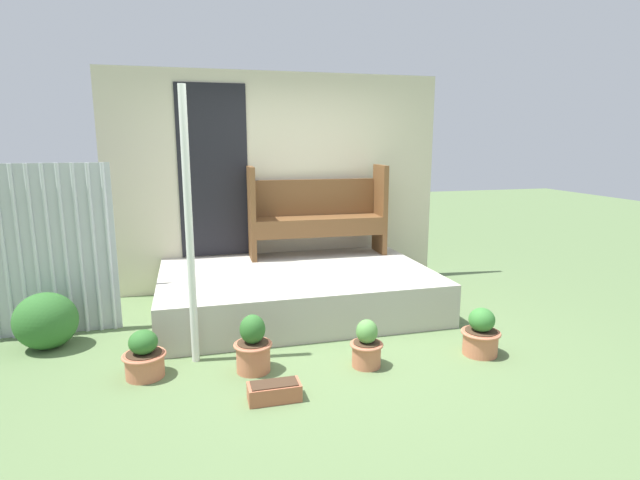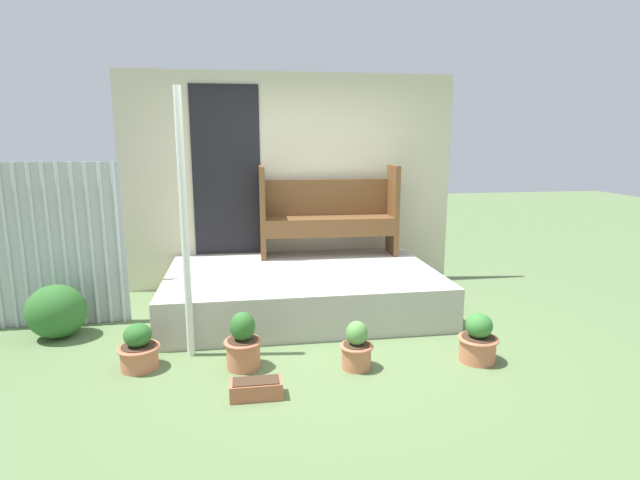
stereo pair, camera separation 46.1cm
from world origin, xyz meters
TOP-DOWN VIEW (x-y plane):
  - ground_plane at (0.00, 0.00)m, footprint 24.00×24.00m
  - porch_slab at (-0.06, 0.94)m, footprint 2.85×1.89m
  - house_wall at (-0.10, 1.91)m, footprint 4.05×0.08m
  - support_post at (-1.15, -0.09)m, footprint 0.06×0.06m
  - bench at (0.35, 1.63)m, footprint 1.64×0.44m
  - flower_pot_left at (-1.53, -0.29)m, footprint 0.33×0.33m
  - flower_pot_middle at (-0.71, -0.41)m, footprint 0.31×0.31m
  - flower_pot_right at (0.19, -0.55)m, footprint 0.27×0.27m
  - flower_pot_far_right at (1.22, -0.58)m, footprint 0.33×0.33m
  - planter_box_rect at (-0.62, -0.90)m, footprint 0.37×0.17m
  - shrub_by_fence at (-2.41, 0.51)m, footprint 0.53×0.48m

SIDE VIEW (x-z plane):
  - ground_plane at x=0.00m, z-range 0.00..0.00m
  - planter_box_rect at x=-0.62m, z-range 0.00..0.13m
  - flower_pot_left at x=-1.53m, z-range -0.02..0.36m
  - flower_pot_right at x=0.19m, z-range -0.03..0.37m
  - flower_pot_far_right at x=1.22m, z-range -0.03..0.39m
  - flower_pot_middle at x=-0.71m, z-range -0.03..0.44m
  - porch_slab at x=-0.06m, z-range 0.00..0.44m
  - shrub_by_fence at x=-2.41m, z-range 0.00..0.50m
  - bench at x=0.35m, z-range 0.44..1.51m
  - support_post at x=-1.15m, z-range 0.00..2.22m
  - house_wall at x=-0.10m, z-range 0.01..2.61m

